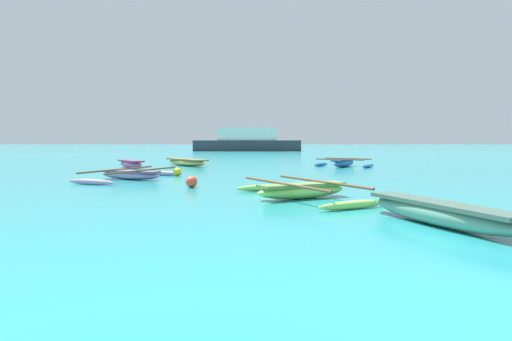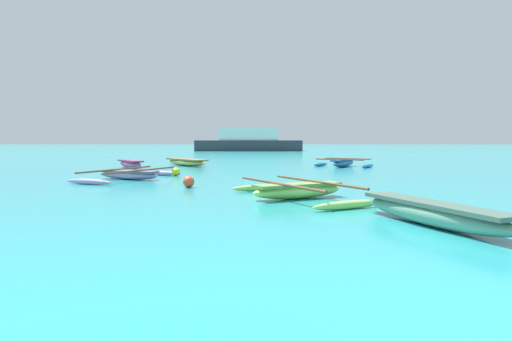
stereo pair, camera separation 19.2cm
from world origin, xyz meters
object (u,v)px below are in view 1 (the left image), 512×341
object	(u,v)px
mooring_buoy_0	(176,172)
moored_boat_3	(342,163)
moored_boat_0	(300,190)
mooring_buoy_1	(190,182)
moored_boat_5	(185,162)
moored_boat_4	(437,212)
moored_boat_2	(129,164)
moored_boat_1	(129,175)
distant_ferry	(246,141)

from	to	relation	value
mooring_buoy_0	moored_boat_3	bearing A→B (deg)	37.05
moored_boat_0	moored_boat_3	size ratio (longest dim) A/B	1.36
moored_boat_3	mooring_buoy_1	bearing A→B (deg)	179.17
moored_boat_3	moored_boat_0	bearing A→B (deg)	-163.19
moored_boat_0	moored_boat_5	bearing A→B (deg)	82.14
moored_boat_3	mooring_buoy_1	world-z (taller)	moored_boat_3
mooring_buoy_1	moored_boat_4	bearing A→B (deg)	-49.74
moored_boat_0	moored_boat_5	distance (m)	15.52
moored_boat_2	moored_boat_5	distance (m)	3.38
moored_boat_0	moored_boat_1	xyz separation A→B (m)	(-6.17, 5.63, -0.02)
moored_boat_3	distant_ferry	size ratio (longest dim) A/B	0.26
moored_boat_5	mooring_buoy_0	size ratio (longest dim) A/B	9.56
mooring_buoy_1	moored_boat_3	bearing A→B (deg)	57.02
moored_boat_2	mooring_buoy_1	distance (m)	11.00
moored_boat_0	moored_boat_3	bearing A→B (deg)	46.75
moored_boat_5	mooring_buoy_1	bearing A→B (deg)	-30.94
moored_boat_2	mooring_buoy_1	xyz separation A→B (m)	(4.72, -9.93, -0.05)
mooring_buoy_0	distant_ferry	xyz separation A→B (m)	(2.25, 38.99, 1.04)
moored_boat_2	mooring_buoy_0	distance (m)	6.33
mooring_buoy_1	distant_ferry	bearing A→B (deg)	88.71
moored_boat_4	mooring_buoy_0	size ratio (longest dim) A/B	10.41
moored_boat_1	moored_boat_5	size ratio (longest dim) A/B	1.45
moored_boat_0	moored_boat_3	world-z (taller)	moored_boat_3
moored_boat_2	moored_boat_5	size ratio (longest dim) A/B	0.73
moored_boat_2	distant_ferry	distance (m)	34.17
moored_boat_2	mooring_buoy_1	world-z (taller)	moored_boat_2
moored_boat_5	distant_ferry	size ratio (longest dim) A/B	0.25
moored_boat_3	moored_boat_5	world-z (taller)	moored_boat_3
moored_boat_1	moored_boat_4	size ratio (longest dim) A/B	1.33
moored_boat_1	mooring_buoy_0	bearing A→B (deg)	71.21
moored_boat_0	distant_ferry	distance (m)	46.38
moored_boat_3	moored_boat_2	bearing A→B (deg)	127.04
moored_boat_3	distant_ferry	xyz separation A→B (m)	(-6.12, 32.67, 1.00)
moored_boat_1	distant_ferry	bearing A→B (deg)	108.30
moored_boat_3	moored_boat_5	bearing A→B (deg)	116.18
moored_boat_4	moored_boat_3	bearing A→B (deg)	153.56
moored_boat_0	mooring_buoy_0	xyz separation A→B (m)	(-4.63, 7.32, -0.04)
mooring_buoy_0	mooring_buoy_1	xyz separation A→B (m)	(1.27, -4.63, 0.01)
mooring_buoy_0	distant_ferry	size ratio (longest dim) A/B	0.03
mooring_buoy_0	mooring_buoy_1	world-z (taller)	mooring_buoy_1
moored_boat_2	moored_boat_4	xyz separation A→B (m)	(10.23, -16.45, 0.01)
moored_boat_0	mooring_buoy_1	bearing A→B (deg)	113.39
moored_boat_3	mooring_buoy_0	distance (m)	10.48
mooring_buoy_0	moored_boat_5	bearing A→B (deg)	95.47
moored_boat_1	moored_boat_3	xyz separation A→B (m)	(9.91, 8.00, 0.03)
moored_boat_1	moored_boat_0	bearing A→B (deg)	-18.79
moored_boat_3	distant_ferry	distance (m)	33.26
moored_boat_2	moored_boat_5	bearing A→B (deg)	89.04
moored_boat_1	distant_ferry	size ratio (longest dim) A/B	0.36
moored_boat_0	mooring_buoy_1	world-z (taller)	moored_boat_0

